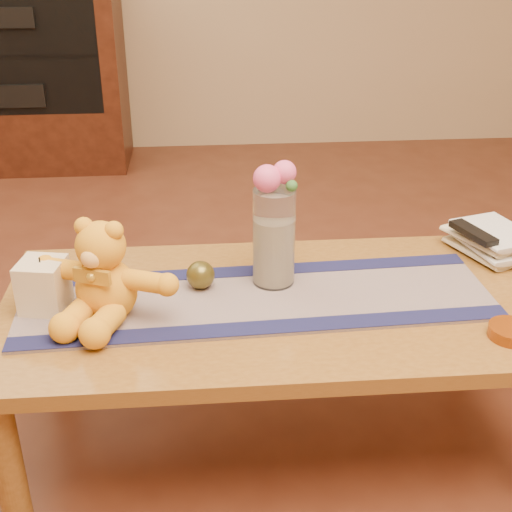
{
  "coord_description": "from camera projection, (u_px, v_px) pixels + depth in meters",
  "views": [
    {
      "loc": [
        -0.18,
        -1.53,
        1.35
      ],
      "look_at": [
        -0.05,
        0.0,
        0.58
      ],
      "focal_mm": 48.67,
      "sensor_mm": 36.0,
      "label": 1
    }
  ],
  "objects": [
    {
      "name": "floor",
      "position": [
        273.0,
        437.0,
        1.98
      ],
      "size": [
        5.5,
        5.5,
        0.0
      ],
      "primitive_type": "plane",
      "color": "#4F2416",
      "rests_on": "ground"
    },
    {
      "name": "coffee_table_top",
      "position": [
        275.0,
        307.0,
        1.78
      ],
      "size": [
        1.4,
        0.7,
        0.04
      ],
      "primitive_type": "cube",
      "color": "brown",
      "rests_on": "floor"
    },
    {
      "name": "table_leg_fl",
      "position": [
        9.0,
        469.0,
        1.58
      ],
      "size": [
        0.07,
        0.07,
        0.41
      ],
      "primitive_type": "cylinder",
      "color": "brown",
      "rests_on": "floor"
    },
    {
      "name": "table_leg_bl",
      "position": [
        54.0,
        331.0,
        2.1
      ],
      "size": [
        0.07,
        0.07,
        0.41
      ],
      "primitive_type": "cylinder",
      "color": "brown",
      "rests_on": "floor"
    },
    {
      "name": "table_leg_br",
      "position": [
        466.0,
        313.0,
        2.19
      ],
      "size": [
        0.07,
        0.07,
        0.41
      ],
      "primitive_type": "cylinder",
      "color": "brown",
      "rests_on": "floor"
    },
    {
      "name": "persian_runner",
      "position": [
        257.0,
        299.0,
        1.78
      ],
      "size": [
        1.21,
        0.4,
        0.01
      ],
      "primitive_type": "cube",
      "rotation": [
        0.0,
        0.0,
        0.04
      ],
      "color": "#192147",
      "rests_on": "coffee_table_top"
    },
    {
      "name": "runner_border_near",
      "position": [
        265.0,
        327.0,
        1.64
      ],
      "size": [
        1.2,
        0.11,
        0.0
      ],
      "primitive_type": "cube",
      "rotation": [
        0.0,
        0.0,
        0.04
      ],
      "color": "#151740",
      "rests_on": "persian_runner"
    },
    {
      "name": "runner_border_far",
      "position": [
        251.0,
        271.0,
        1.9
      ],
      "size": [
        1.2,
        0.11,
        0.0
      ],
      "primitive_type": "cube",
      "rotation": [
        0.0,
        0.0,
        0.04
      ],
      "color": "#151740",
      "rests_on": "persian_runner"
    },
    {
      "name": "teddy_bear",
      "position": [
        104.0,
        270.0,
        1.65
      ],
      "size": [
        0.43,
        0.4,
        0.24
      ],
      "primitive_type": null,
      "rotation": [
        0.0,
        0.0,
        -0.38
      ],
      "color": "orange",
      "rests_on": "persian_runner"
    },
    {
      "name": "pillar_candle",
      "position": [
        43.0,
        285.0,
        1.7
      ],
      "size": [
        0.12,
        0.12,
        0.13
      ],
      "primitive_type": "cube",
      "rotation": [
        0.0,
        0.0,
        -0.19
      ],
      "color": "beige",
      "rests_on": "persian_runner"
    },
    {
      "name": "candle_wick",
      "position": [
        39.0,
        260.0,
        1.67
      ],
      "size": [
        0.0,
        0.0,
        0.01
      ],
      "primitive_type": "cylinder",
      "rotation": [
        0.0,
        0.0,
        -0.19
      ],
      "color": "black",
      "rests_on": "pillar_candle"
    },
    {
      "name": "glass_vase",
      "position": [
        274.0,
        237.0,
        1.79
      ],
      "size": [
        0.11,
        0.11,
        0.26
      ],
      "primitive_type": "cylinder",
      "color": "silver",
      "rests_on": "persian_runner"
    },
    {
      "name": "potpourri_fill",
      "position": [
        274.0,
        251.0,
        1.81
      ],
      "size": [
        0.09,
        0.09,
        0.18
      ],
      "primitive_type": "cylinder",
      "color": "beige",
      "rests_on": "glass_vase"
    },
    {
      "name": "rose_left",
      "position": [
        267.0,
        179.0,
        1.71
      ],
      "size": [
        0.07,
        0.07,
        0.07
      ],
      "primitive_type": "sphere",
      "color": "#E55189",
      "rests_on": "glass_vase"
    },
    {
      "name": "rose_right",
      "position": [
        285.0,
        172.0,
        1.72
      ],
      "size": [
        0.06,
        0.06,
        0.06
      ],
      "primitive_type": "sphere",
      "color": "#E55189",
      "rests_on": "glass_vase"
    },
    {
      "name": "blue_flower_back",
      "position": [
        277.0,
        175.0,
        1.75
      ],
      "size": [
        0.04,
        0.04,
        0.04
      ],
      "primitive_type": "sphere",
      "color": "#4A5EA2",
      "rests_on": "glass_vase"
    },
    {
      "name": "blue_flower_side",
      "position": [
        262.0,
        180.0,
        1.74
      ],
      "size": [
        0.04,
        0.04,
        0.04
      ],
      "primitive_type": "sphere",
      "color": "#4A5EA2",
      "rests_on": "glass_vase"
    },
    {
      "name": "leaf_sprig",
      "position": [
        292.0,
        186.0,
        1.71
      ],
      "size": [
        0.03,
        0.03,
        0.03
      ],
      "primitive_type": "sphere",
      "color": "#33662D",
      "rests_on": "glass_vase"
    },
    {
      "name": "bronze_ball",
      "position": [
        201.0,
        275.0,
        1.8
      ],
      "size": [
        0.08,
        0.08,
        0.07
      ],
      "primitive_type": "sphere",
      "rotation": [
        0.0,
        0.0,
        -0.14
      ],
      "color": "#4F471A",
      "rests_on": "persian_runner"
    },
    {
      "name": "book_bottom",
      "position": [
        467.0,
        255.0,
        1.99
      ],
      "size": [
        0.24,
        0.27,
        0.02
      ],
      "primitive_type": "imported",
      "rotation": [
        0.0,
        0.0,
        0.39
      ],
      "color": "beige",
      "rests_on": "coffee_table_top"
    },
    {
      "name": "book_lower",
      "position": [
        471.0,
        249.0,
        1.98
      ],
      "size": [
        0.21,
        0.26,
        0.02
      ],
      "primitive_type": "imported",
      "rotation": [
        0.0,
        0.0,
        0.25
      ],
      "color": "beige",
      "rests_on": "book_bottom"
    },
    {
      "name": "book_upper",
      "position": [
        467.0,
        243.0,
        1.97
      ],
      "size": [
        0.25,
        0.27,
        0.02
      ],
      "primitive_type": "imported",
      "rotation": [
        0.0,
        0.0,
        0.44
      ],
      "color": "beige",
      "rests_on": "book_lower"
    },
    {
      "name": "book_top",
      "position": [
        472.0,
        237.0,
        1.96
      ],
      "size": [
        0.22,
        0.26,
        0.02
      ],
      "primitive_type": "imported",
      "rotation": [
        0.0,
        0.0,
        0.28
      ],
      "color": "beige",
      "rests_on": "book_upper"
    },
    {
      "name": "tv_remote",
      "position": [
        473.0,
        233.0,
        1.94
      ],
      "size": [
        0.1,
        0.17,
        0.02
      ],
      "primitive_type": "cube",
      "rotation": [
        0.0,
        0.0,
        0.34
      ],
      "color": "black",
      "rests_on": "book_top"
    },
    {
      "name": "amber_dish",
      "position": [
        511.0,
        332.0,
        1.62
      ],
      "size": [
        0.11,
        0.11,
        0.03
      ],
      "primitive_type": "cylinder",
      "rotation": [
        0.0,
        0.0,
        -0.05
      ],
      "color": "#BF5914",
      "rests_on": "coffee_table_top"
    },
    {
      "name": "media_cabinet",
      "position": [
        13.0,
        69.0,
        3.85
      ],
      "size": [
        1.2,
        0.5,
        1.1
      ],
      "primitive_type": "cube",
      "color": "black",
      "rests_on": "floor"
    },
    {
      "name": "cabinet_shelf",
      "position": [
        3.0,
        54.0,
        3.67
      ],
      "size": [
        1.02,
        0.2,
        0.02
      ],
      "primitive_type": "cube",
      "color": "black",
      "rests_on": "media_cabinet"
    },
    {
      "name": "stereo_lower",
      "position": [
        10.0,
        91.0,
        3.77
      ],
      "size": [
        0.42,
        0.28,
        0.12
      ],
      "primitive_type": "cube",
      "color": "black",
      "rests_on": "media_cabinet"
    }
  ]
}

